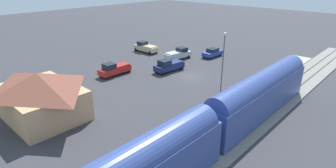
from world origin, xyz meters
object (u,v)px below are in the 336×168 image
at_px(station_building, 40,94).
at_px(sedan_blue, 213,52).
at_px(pickup_red, 114,69).
at_px(pickup_tan, 146,47).
at_px(pickup_silver, 178,54).
at_px(passenger_train, 210,126).
at_px(light_pole_near_platform, 223,56).
at_px(pickup_navy, 169,66).
at_px(pedestrian_on_platform, 229,92).

bearing_deg(station_building, sedan_blue, -90.65).
distance_m(pickup_red, pickup_tan, 14.67).
height_order(pickup_silver, pickup_tan, same).
height_order(pickup_silver, pickup_red, same).
height_order(passenger_train, light_pole_near_platform, light_pole_near_platform).
xyz_separation_m(sedan_blue, light_pole_near_platform, (-10.82, 13.86, 4.35)).
bearing_deg(station_building, pickup_navy, -89.84).
distance_m(pedestrian_on_platform, pickup_silver, 19.69).
relative_size(station_building, pickup_silver, 1.91).
distance_m(station_building, pedestrian_on_platform, 22.72).
bearing_deg(pickup_navy, station_building, 90.16).
distance_m(pickup_silver, light_pole_near_platform, 17.38).
bearing_deg(pickup_silver, sedan_blue, -124.60).
distance_m(pickup_silver, pickup_navy, 7.45).
relative_size(pickup_red, pickup_tan, 0.99).
bearing_deg(station_building, pedestrian_on_platform, -126.58).
relative_size(pickup_silver, pickup_navy, 1.00).
relative_size(pickup_navy, light_pole_near_platform, 0.66).
relative_size(sedan_blue, pickup_tan, 0.85).
bearing_deg(sedan_blue, pickup_silver, 55.40).
bearing_deg(pickup_silver, light_pole_near_platform, 151.37).
relative_size(pedestrian_on_platform, pickup_red, 0.32).
bearing_deg(station_building, pickup_silver, -82.65).
xyz_separation_m(station_building, sedan_blue, (-0.38, -33.71, -1.90)).
relative_size(pickup_navy, pickup_red, 1.03).
relative_size(pickup_tan, light_pole_near_platform, 0.65).
xyz_separation_m(pedestrian_on_platform, pickup_tan, (25.53, -8.93, -0.25)).
xyz_separation_m(pickup_red, light_pole_near_platform, (-16.56, -5.79, 4.20)).
bearing_deg(pickup_tan, pickup_navy, 154.31).
height_order(passenger_train, pickup_navy, passenger_train).
bearing_deg(pickup_red, pickup_tan, -62.97).
relative_size(passenger_train, pickup_silver, 7.03).
xyz_separation_m(pickup_silver, pickup_tan, (8.42, 0.80, 0.00)).
bearing_deg(pickup_red, pedestrian_on_platform, -167.63).
bearing_deg(pedestrian_on_platform, pickup_red, 12.37).
height_order(pedestrian_on_platform, light_pole_near_platform, light_pole_near_platform).
height_order(pickup_silver, light_pole_near_platform, light_pole_near_platform).
xyz_separation_m(pedestrian_on_platform, pickup_red, (18.87, 4.14, -0.25)).
bearing_deg(pickup_navy, pickup_tan, -25.69).
bearing_deg(pedestrian_on_platform, sedan_blue, -49.77).
bearing_deg(pickup_tan, sedan_blue, -152.05).
distance_m(passenger_train, pickup_silver, 30.04).
bearing_deg(passenger_train, pickup_tan, -33.67).
bearing_deg(passenger_train, pickup_navy, -38.26).
distance_m(station_building, light_pole_near_platform, 22.92).
xyz_separation_m(station_building, pickup_navy, (0.06, -21.37, -1.75)).
relative_size(station_building, pickup_red, 1.97).
bearing_deg(light_pole_near_platform, pickup_red, 19.26).
bearing_deg(station_building, passenger_train, -158.39).
relative_size(pedestrian_on_platform, light_pole_near_platform, 0.20).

